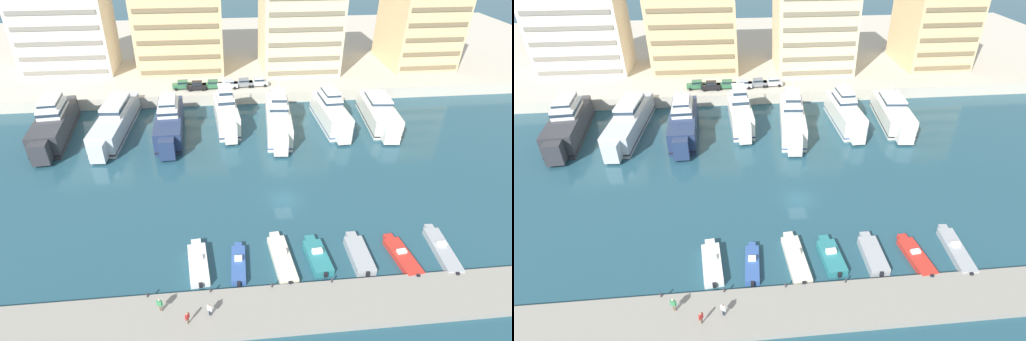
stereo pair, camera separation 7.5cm
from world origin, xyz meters
TOP-DOWN VIEW (x-y plane):
  - ground_plane at (0.00, 0.00)m, footprint 400.00×400.00m
  - quay_promenade at (0.00, 68.55)m, footprint 180.00×70.00m
  - pier_dock at (0.00, -18.49)m, footprint 120.00×5.84m
  - yacht_charcoal_far_left at (-37.63, 22.64)m, footprint 6.44×21.06m
  - yacht_silver_left at (-27.26, 23.47)m, footprint 5.87×23.00m
  - yacht_navy_mid_left at (-17.41, 21.64)m, footprint 5.09×19.56m
  - yacht_ivory_center_left at (-7.13, 23.78)m, footprint 4.74×15.68m
  - yacht_ivory_center at (2.18, 21.09)m, footprint 5.81×19.69m
  - yacht_ivory_center_right at (12.40, 22.67)m, footprint 4.68×17.31m
  - yacht_ivory_mid_right at (21.73, 22.61)m, footprint 6.44×18.77m
  - motorboat_white_far_left at (-11.75, -11.49)m, footprint 2.67×7.20m
  - motorboat_blue_left at (-7.20, -11.92)m, footprint 1.88×6.45m
  - motorboat_cream_mid_left at (-2.16, -11.55)m, footprint 2.67×8.42m
  - motorboat_teal_center_left at (1.98, -11.72)m, footprint 2.62×6.45m
  - motorboat_grey_center at (6.83, -11.98)m, footprint 2.21×6.81m
  - motorboat_red_center_right at (11.84, -12.59)m, footprint 2.65×7.17m
  - motorboat_grey_mid_right at (16.90, -12.14)m, footprint 2.36×8.41m
  - car_green_far_left at (-15.84, 37.44)m, footprint 4.21×2.15m
  - car_black_left at (-12.83, 36.58)m, footprint 4.11×1.93m
  - car_green_mid_left at (-9.51, 37.01)m, footprint 4.11×1.94m
  - car_silver_center_left at (-6.18, 36.77)m, footprint 4.12×1.96m
  - car_grey_center at (-2.94, 37.27)m, footprint 4.15×2.03m
  - car_silver_center_right at (0.35, 37.48)m, footprint 4.16×2.04m
  - apartment_block_far_left at (-41.88, 52.28)m, footprint 20.14×12.95m
  - apartment_block_left at (-16.38, 52.30)m, footprint 19.47×17.67m
  - apartment_block_mid_left at (10.69, 48.03)m, footprint 17.56×14.99m
  - apartment_block_center_left at (39.82, 49.37)m, footprint 14.83×17.42m
  - pedestrian_near_edge at (-15.29, -17.70)m, footprint 0.65×0.38m
  - pedestrian_mid_deck at (-10.42, -18.69)m, footprint 0.50×0.43m
  - pedestrian_far_side at (-12.53, -19.43)m, footprint 0.43×0.48m
  - bollard_west at (-16.84, -15.82)m, footprint 0.20×0.20m
  - bollard_west_mid at (-10.36, -15.82)m, footprint 0.20×0.20m
  - bollard_east_mid at (-3.88, -15.82)m, footprint 0.20×0.20m
  - bollard_east at (2.60, -15.82)m, footprint 0.20×0.20m

SIDE VIEW (x-z plane):
  - ground_plane at x=0.00m, z-range 0.00..0.00m
  - pier_dock at x=0.00m, z-range 0.00..0.63m
  - motorboat_red_center_right at x=11.84m, z-range -0.16..0.90m
  - motorboat_cream_mid_left at x=-2.16m, z-range -0.25..1.05m
  - motorboat_blue_left at x=-7.20m, z-range -0.20..1.00m
  - motorboat_grey_mid_right at x=16.90m, z-range -0.20..1.08m
  - motorboat_teal_center_left at x=1.98m, z-range -0.22..1.14m
  - motorboat_white_far_left at x=-11.75m, z-range -0.16..1.15m
  - motorboat_grey_center at x=6.83m, z-range 0.00..1.06m
  - bollard_west at x=-16.84m, z-range 0.65..1.26m
  - bollard_west_mid at x=-10.36m, z-range 0.65..1.26m
  - bollard_east_mid at x=-3.88m, z-range 0.65..1.26m
  - bollard_east at x=2.60m, z-range 0.65..1.26m
  - quay_promenade at x=0.00m, z-range 0.00..2.40m
  - pedestrian_far_side at x=-12.53m, z-range 0.77..2.33m
  - pedestrian_mid_deck at x=-10.42m, z-range 0.77..2.35m
  - pedestrian_near_edge at x=-15.29m, z-range 0.79..2.56m
  - yacht_ivory_mid_right at x=21.73m, z-range -1.30..5.22m
  - yacht_silver_left at x=-27.26m, z-range -1.38..5.77m
  - yacht_navy_mid_left at x=-17.41m, z-range -1.68..6.54m
  - yacht_ivory_center_right at x=12.40m, z-range -1.68..6.56m
  - yacht_ivory_center at x=2.18m, z-range -1.78..6.88m
  - yacht_charcoal_far_left at x=-37.63m, z-range -1.71..6.85m
  - yacht_ivory_center_left at x=-7.13m, z-range -1.85..7.27m
  - car_green_far_left at x=-15.84m, z-range 2.47..4.27m
  - car_black_left at x=-12.83m, z-range 2.47..4.27m
  - car_green_mid_left at x=-9.51m, z-range 2.47..4.27m
  - car_silver_center_left at x=-6.18m, z-range 2.47..4.27m
  - car_grey_center at x=-2.94m, z-range 2.47..4.27m
  - car_silver_center_right at x=0.35m, z-range 2.47..4.27m
  - apartment_block_center_left at x=39.82m, z-range 1.45..22.83m
  - apartment_block_mid_left at x=10.69m, z-range 1.45..25.57m
  - apartment_block_left at x=-16.38m, z-range 1.44..26.59m
  - apartment_block_far_left at x=-41.88m, z-range 1.45..29.12m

